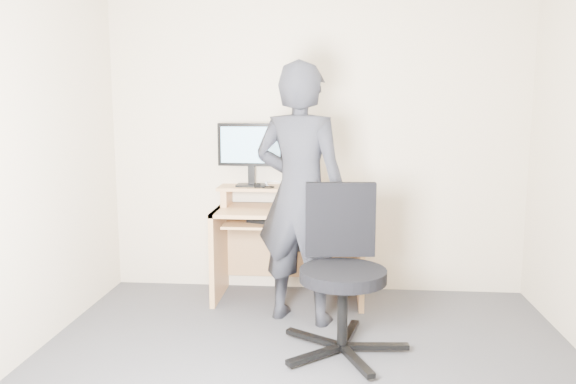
# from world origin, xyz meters

# --- Properties ---
(back_wall) EXTENTS (3.50, 0.02, 2.50)m
(back_wall) POSITION_xyz_m (0.00, 1.75, 1.25)
(back_wall) COLOR beige
(back_wall) RESTS_ON ground
(desk) EXTENTS (1.20, 0.60, 0.91)m
(desk) POSITION_xyz_m (-0.20, 1.53, 0.55)
(desk) COLOR tan
(desk) RESTS_ON ground
(monitor) EXTENTS (0.55, 0.15, 0.52)m
(monitor) POSITION_xyz_m (-0.53, 1.60, 1.22)
(monitor) COLOR black
(monitor) RESTS_ON desk
(external_drive) EXTENTS (0.11, 0.15, 0.20)m
(external_drive) POSITION_xyz_m (-0.15, 1.60, 1.01)
(external_drive) COLOR black
(external_drive) RESTS_ON desk
(travel_mug) EXTENTS (0.10, 0.10, 0.18)m
(travel_mug) POSITION_xyz_m (-0.17, 1.62, 1.00)
(travel_mug) COLOR #B5B5BA
(travel_mug) RESTS_ON desk
(smartphone) EXTENTS (0.09, 0.14, 0.01)m
(smartphone) POSITION_xyz_m (0.11, 1.58, 0.92)
(smartphone) COLOR black
(smartphone) RESTS_ON desk
(charger) EXTENTS (0.06, 0.05, 0.03)m
(charger) POSITION_xyz_m (-0.47, 1.52, 0.93)
(charger) COLOR black
(charger) RESTS_ON desk
(headphones) EXTENTS (0.20, 0.20, 0.06)m
(headphones) POSITION_xyz_m (-0.34, 1.68, 0.92)
(headphones) COLOR silver
(headphones) RESTS_ON desk
(keyboard) EXTENTS (0.49, 0.34, 0.03)m
(keyboard) POSITION_xyz_m (-0.29, 1.36, 0.67)
(keyboard) COLOR black
(keyboard) RESTS_ON desk
(mouse) EXTENTS (0.11, 0.09, 0.04)m
(mouse) POSITION_xyz_m (0.21, 1.35, 0.77)
(mouse) COLOR black
(mouse) RESTS_ON desk
(office_chair) EXTENTS (0.81, 0.83, 1.05)m
(office_chair) POSITION_xyz_m (0.22, 0.53, 0.57)
(office_chair) COLOR black
(office_chair) RESTS_ON ground
(person) EXTENTS (0.79, 0.64, 1.88)m
(person) POSITION_xyz_m (-0.08, 1.00, 0.94)
(person) COLOR black
(person) RESTS_ON ground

